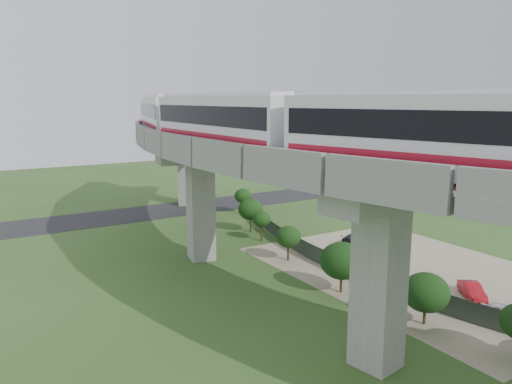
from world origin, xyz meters
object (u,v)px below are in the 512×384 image
at_px(car_red, 472,291).
at_px(car_dark, 357,238).
at_px(metro_train, 216,117).
at_px(car_white, 506,312).

bearing_deg(car_red, car_dark, 115.91).
xyz_separation_m(metro_train, car_red, (12.30, -14.55, -11.74)).
bearing_deg(car_dark, car_red, 160.26).
xyz_separation_m(metro_train, car_white, (10.91, -17.90, -11.75)).
height_order(metro_train, car_red, metro_train).
bearing_deg(car_white, car_red, 37.49).
bearing_deg(car_dark, car_white, 157.66).
relative_size(car_white, car_red, 0.96).
bearing_deg(metro_train, car_red, -49.78).
relative_size(car_white, car_dark, 0.85).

